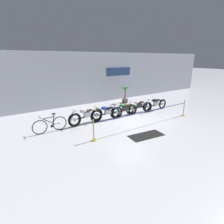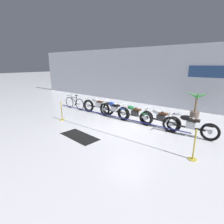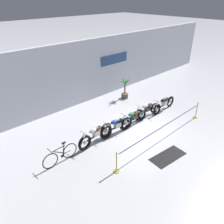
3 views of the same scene
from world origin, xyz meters
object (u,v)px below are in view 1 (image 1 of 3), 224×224
potted_palm_left_of_row (125,94)px  stanchion_mid_left (184,110)px  floor_banner (146,135)px  motorcycle_black_4 (155,104)px  bicycle (50,125)px  motorcycle_green_2 (124,110)px  motorcycle_silver_0 (86,116)px  motorcycle_silver_3 (139,106)px  stanchion_far_left (130,118)px  motorcycle_blue_1 (107,113)px

potted_palm_left_of_row → stanchion_mid_left: potted_palm_left_of_row is taller
stanchion_mid_left → floor_banner: (-4.33, -0.96, -0.35)m
motorcycle_black_4 → bicycle: (-7.56, 0.22, -0.07)m
motorcycle_black_4 → bicycle: bicycle is taller
bicycle → motorcycle_green_2: bearing=-0.9°
motorcycle_silver_0 → potted_palm_left_of_row: bearing=29.0°
bicycle → motorcycle_silver_3: bearing=0.3°
stanchion_far_left → motorcycle_silver_0: bearing=123.9°
motorcycle_blue_1 → motorcycle_silver_3: motorcycle_blue_1 is taller
motorcycle_green_2 → motorcycle_silver_3: motorcycle_green_2 is taller
motorcycle_green_2 → floor_banner: (-0.88, -3.02, -0.45)m
motorcycle_blue_1 → stanchion_far_left: 2.09m
motorcycle_silver_0 → motorcycle_green_2: bearing=-3.2°
potted_palm_left_of_row → floor_banner: 6.80m
potted_palm_left_of_row → stanchion_far_left: potted_palm_left_of_row is taller
stanchion_mid_left → potted_palm_left_of_row: bearing=102.6°
motorcycle_silver_0 → stanchion_far_left: bearing=-56.1°
motorcycle_silver_3 → stanchion_mid_left: bearing=-46.3°
motorcycle_silver_0 → motorcycle_green_2: 2.67m
motorcycle_black_4 → floor_banner: bearing=-141.9°
bicycle → stanchion_far_left: bearing=-30.8°
motorcycle_blue_1 → motorcycle_green_2: 1.33m
floor_banner → motorcycle_black_4: bearing=44.2°
bicycle → stanchion_far_left: stanchion_far_left is taller
motorcycle_silver_3 → stanchion_mid_left: stanchion_mid_left is taller
potted_palm_left_of_row → floor_banner: bearing=-118.4°
motorcycle_silver_3 → stanchion_far_left: size_ratio=0.31×
motorcycle_silver_0 → stanchion_mid_left: size_ratio=2.20×
bicycle → stanchion_mid_left: stanchion_mid_left is taller
motorcycle_green_2 → motorcycle_silver_3: size_ratio=1.00×
bicycle → motorcycle_black_4: bearing=-1.7°
motorcycle_silver_0 → potted_palm_left_of_row: (5.00, 2.78, 0.31)m
motorcycle_green_2 → motorcycle_black_4: bearing=-3.0°
motorcycle_silver_0 → motorcycle_green_2: (2.67, -0.15, -0.03)m
stanchion_mid_left → motorcycle_silver_3: bearing=133.7°
motorcycle_silver_0 → motorcycle_silver_3: motorcycle_silver_0 is taller
motorcycle_green_2 → motorcycle_silver_3: bearing=4.5°
motorcycle_blue_1 → motorcycle_black_4: bearing=-2.2°
motorcycle_silver_0 → stanchion_far_left: stanchion_far_left is taller
motorcycle_silver_0 → potted_palm_left_of_row: 5.73m
stanchion_mid_left → floor_banner: stanchion_mid_left is taller
bicycle → floor_banner: bicycle is taller
motorcycle_silver_0 → bicycle: bearing=-177.9°
motorcycle_black_4 → motorcycle_blue_1: bearing=177.8°
motorcycle_green_2 → motorcycle_black_4: motorcycle_black_4 is taller
potted_palm_left_of_row → stanchion_mid_left: 5.13m
motorcycle_black_4 → bicycle: bearing=178.3°
motorcycle_green_2 → motorcycle_silver_0: bearing=176.8°
motorcycle_silver_3 → motorcycle_black_4: 1.44m
potted_palm_left_of_row → stanchion_mid_left: bearing=-77.4°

